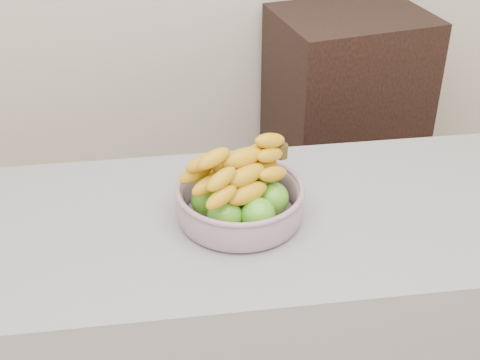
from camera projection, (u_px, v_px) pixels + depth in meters
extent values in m
cube|color=gray|center=(244.00, 357.00, 1.75)|extent=(2.00, 0.60, 0.90)
cube|color=black|center=(342.00, 132.00, 2.70)|extent=(0.62, 0.53, 0.98)
cylinder|color=#9CA7BC|center=(240.00, 215.00, 1.50)|extent=(0.24, 0.24, 0.01)
torus|color=#9CA7BC|center=(240.00, 189.00, 1.46)|extent=(0.29, 0.29, 0.01)
sphere|color=#368C18|center=(258.00, 215.00, 1.43)|extent=(0.08, 0.08, 0.08)
sphere|color=#368C18|center=(272.00, 198.00, 1.48)|extent=(0.08, 0.08, 0.08)
sphere|color=#368C18|center=(254.00, 184.00, 1.53)|extent=(0.08, 0.08, 0.08)
sphere|color=#368C18|center=(223.00, 185.00, 1.53)|extent=(0.08, 0.08, 0.08)
sphere|color=#368C18|center=(208.00, 200.00, 1.47)|extent=(0.08, 0.08, 0.08)
sphere|color=#368C18|center=(225.00, 216.00, 1.42)|extent=(0.08, 0.08, 0.08)
ellipsoid|color=yellow|center=(248.00, 193.00, 1.42)|extent=(0.17, 0.13, 0.04)
ellipsoid|color=yellow|center=(236.00, 184.00, 1.45)|extent=(0.18, 0.11, 0.04)
ellipsoid|color=yellow|center=(225.00, 174.00, 1.48)|extent=(0.18, 0.09, 0.04)
ellipsoid|color=yellow|center=(246.00, 175.00, 1.42)|extent=(0.17, 0.14, 0.04)
ellipsoid|color=yellow|center=(234.00, 165.00, 1.45)|extent=(0.18, 0.08, 0.04)
ellipsoid|color=yellow|center=(242.00, 158.00, 1.42)|extent=(0.18, 0.11, 0.04)
cylinder|color=#3F3314|center=(281.00, 151.00, 1.48)|extent=(0.03, 0.03, 0.03)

